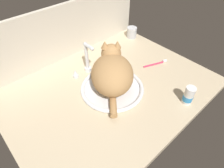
# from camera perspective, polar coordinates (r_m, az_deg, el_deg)

# --- Properties ---
(countertop) EXTENTS (1.08, 0.80, 0.03)m
(countertop) POSITION_cam_1_polar(r_m,az_deg,el_deg) (1.04, -0.24, -1.92)
(countertop) COLOR #CCB793
(countertop) RESTS_ON ground
(backsplash_wall) EXTENTS (1.08, 0.02, 0.36)m
(backsplash_wall) POSITION_cam_1_polar(r_m,az_deg,el_deg) (1.22, -13.72, 13.95)
(backsplash_wall) COLOR beige
(backsplash_wall) RESTS_ON ground
(sink_basin) EXTENTS (0.33, 0.33, 0.02)m
(sink_basin) POSITION_cam_1_polar(r_m,az_deg,el_deg) (1.02, -0.00, -1.26)
(sink_basin) COLOR white
(sink_basin) RESTS_ON countertop
(faucet) EXTENTS (0.20, 0.09, 0.19)m
(faucet) POSITION_cam_1_polar(r_m,az_deg,el_deg) (1.10, -7.29, 6.71)
(faucet) COLOR silver
(faucet) RESTS_ON countertop
(cat) EXTENTS (0.33, 0.34, 0.21)m
(cat) POSITION_cam_1_polar(r_m,az_deg,el_deg) (0.96, -0.04, 3.74)
(cat) COLOR tan
(cat) RESTS_ON sink_basin
(pill_bottle) EXTENTS (0.05, 0.05, 0.10)m
(pill_bottle) POSITION_cam_1_polar(r_m,az_deg,el_deg) (1.00, 21.70, -3.26)
(pill_bottle) COLOR white
(pill_bottle) RESTS_ON countertop
(metal_jar) EXTENTS (0.07, 0.07, 0.07)m
(metal_jar) POSITION_cam_1_polar(r_m,az_deg,el_deg) (1.45, 5.88, 14.96)
(metal_jar) COLOR #B2B5BA
(metal_jar) RESTS_ON countertop
(toothbrush) EXTENTS (0.15, 0.07, 0.02)m
(toothbrush) POSITION_cam_1_polar(r_m,az_deg,el_deg) (1.21, 12.88, 5.91)
(toothbrush) COLOR #D83359
(toothbrush) RESTS_ON countertop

